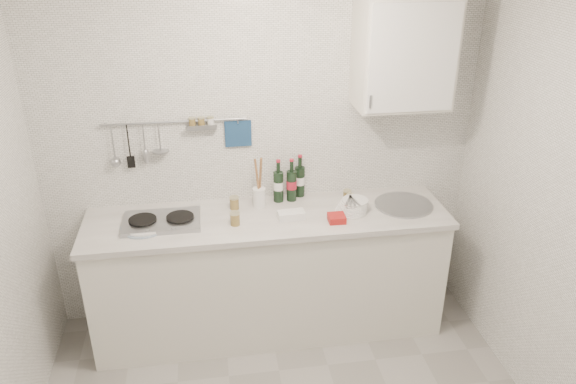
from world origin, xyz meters
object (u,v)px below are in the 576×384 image
(plate_stack_sink, at_px, (353,206))
(utensil_crock, at_px, (259,195))
(wine_bottles, at_px, (290,179))
(wall_cabinet, at_px, (404,53))
(plate_stack_hob, at_px, (144,226))

(plate_stack_sink, xyz_separation_m, utensil_crock, (-0.62, 0.18, 0.05))
(plate_stack_sink, xyz_separation_m, wine_bottles, (-0.39, 0.26, 0.11))
(wall_cabinet, distance_m, wine_bottles, 1.13)
(wine_bottles, bearing_deg, plate_stack_hob, -164.78)
(wine_bottles, bearing_deg, utensil_crock, -160.86)
(plate_stack_hob, distance_m, utensil_crock, 0.80)
(wall_cabinet, relative_size, wine_bottles, 2.26)
(plate_stack_sink, height_order, utensil_crock, utensil_crock)
(wine_bottles, relative_size, utensil_crock, 0.84)
(wall_cabinet, height_order, wine_bottles, wall_cabinet)
(wall_cabinet, distance_m, plate_stack_hob, 2.00)
(wall_cabinet, xyz_separation_m, plate_stack_sink, (-0.32, -0.15, -0.99))
(wall_cabinet, bearing_deg, plate_stack_sink, -155.25)
(plate_stack_hob, distance_m, wine_bottles, 1.04)
(wall_cabinet, bearing_deg, utensil_crock, 178.10)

